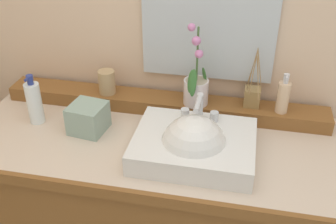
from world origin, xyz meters
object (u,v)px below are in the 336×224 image
reed_diffuser (252,96)px  soap_dispenser (283,96)px  sink_basin (194,146)px  lotion_bottle (34,102)px  tumbler_cup (107,82)px  tissue_box (88,118)px  potted_plant (196,86)px

reed_diffuser → soap_dispenser: bearing=-12.6°
soap_dispenser → reed_diffuser: size_ratio=0.66×
sink_basin → soap_dispenser: bearing=42.3°
soap_dispenser → lotion_bottle: bearing=-169.4°
reed_diffuser → lotion_bottle: (-0.84, -0.21, -0.01)m
sink_basin → tumbler_cup: bearing=145.7°
sink_basin → tissue_box: 0.43m
soap_dispenser → tumbler_cup: 0.72m
lotion_bottle → reed_diffuser: bearing=13.7°
potted_plant → lotion_bottle: (-0.62, -0.17, -0.05)m
reed_diffuser → lotion_bottle: size_ratio=1.20×
sink_basin → tumbler_cup: (-0.42, 0.28, 0.07)m
tissue_box → sink_basin: bearing=-10.8°
lotion_bottle → potted_plant: bearing=15.7°
sink_basin → reed_diffuser: size_ratio=1.71×
sink_basin → tissue_box: size_ratio=3.27×
tumbler_cup → reed_diffuser: bearing=1.8°
sink_basin → reed_diffuser: reed_diffuser is taller
lotion_bottle → soap_dispenser: bearing=10.6°
potted_plant → tumbler_cup: (-0.38, 0.01, -0.03)m
potted_plant → tumbler_cup: size_ratio=3.35×
sink_basin → tumbler_cup: size_ratio=4.20×
reed_diffuser → tissue_box: size_ratio=1.92×
sink_basin → soap_dispenser: size_ratio=2.60×
sink_basin → lotion_bottle: (-0.65, 0.10, 0.05)m
potted_plant → tumbler_cup: potted_plant is taller
potted_plant → soap_dispenser: 0.34m
soap_dispenser → reed_diffuser: bearing=167.4°
sink_basin → potted_plant: size_ratio=1.25×
tumbler_cup → reed_diffuser: 0.60m
soap_dispenser → tissue_box: size_ratio=1.26×
tumbler_cup → lotion_bottle: lotion_bottle is taller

